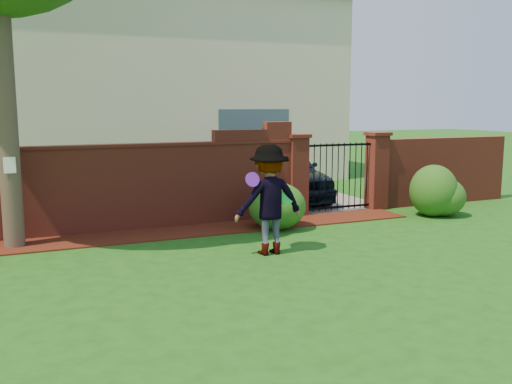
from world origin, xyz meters
name	(u,v)px	position (x,y,z in m)	size (l,w,h in m)	color
ground	(277,275)	(0.00, 0.00, -0.01)	(80.00, 80.00, 0.01)	#184A12
mulch_bed	(161,234)	(-0.95, 3.34, 0.01)	(11.10, 1.08, 0.03)	#39130A
brick_wall	(99,187)	(-2.01, 4.00, 0.93)	(8.70, 0.31, 2.16)	maroon
brick_wall_return	(441,171)	(6.60, 4.00, 0.85)	(4.00, 0.25, 1.70)	maroon
pillar_left	(297,175)	(2.40, 4.00, 0.96)	(0.50, 0.50, 1.88)	maroon
pillar_right	(377,170)	(4.60, 4.00, 0.96)	(0.50, 0.50, 1.88)	maroon
iron_gate	(338,177)	(3.50, 4.00, 0.85)	(1.78, 0.03, 1.60)	black
driveway	(268,189)	(3.50, 8.00, 0.01)	(3.20, 8.00, 0.01)	slate
house	(153,86)	(1.00, 12.00, 3.16)	(12.40, 6.40, 6.30)	beige
car	(284,173)	(3.06, 6.01, 0.74)	(1.75, 4.35, 1.48)	black
paper_notice	(10,165)	(-3.60, 3.21, 1.50)	(0.20, 0.01, 0.28)	white
shrub_left	(277,206)	(1.37, 2.88, 0.48)	(1.18, 1.18, 0.97)	#174C16
shrub_middle	(434,191)	(5.24, 2.69, 0.59)	(1.08, 1.08, 1.19)	#174C16
shrub_right	(443,197)	(5.48, 2.63, 0.44)	(1.00, 1.00, 0.89)	#174C16
man	(270,200)	(0.40, 1.15, 0.94)	(1.21, 0.70, 1.87)	gray
frisbee_purple	(252,179)	(0.05, 1.05, 1.32)	(0.24, 0.24, 0.02)	purple
frisbee_green	(287,197)	(0.70, 1.09, 0.98)	(0.27, 0.27, 0.02)	green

